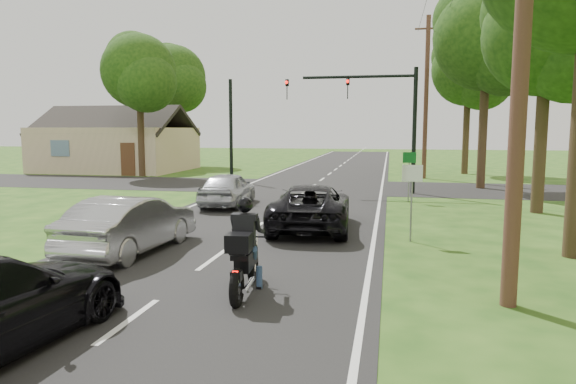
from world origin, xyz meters
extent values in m
plane|color=#204814|center=(0.00, 0.00, 0.00)|extent=(140.00, 140.00, 0.00)
cube|color=black|center=(0.00, 10.00, 0.01)|extent=(8.00, 100.00, 0.01)
cube|color=black|center=(0.00, 16.00, 0.01)|extent=(60.00, 7.00, 0.01)
torus|color=black|center=(1.40, -1.50, 0.33)|extent=(0.19, 0.66, 0.65)
torus|color=black|center=(1.51, -2.98, 0.33)|extent=(0.21, 0.72, 0.71)
cube|color=black|center=(1.45, -2.14, 0.63)|extent=(0.35, 0.96, 0.30)
sphere|color=black|center=(1.43, -1.90, 0.80)|extent=(0.34, 0.34, 0.34)
cube|color=black|center=(1.48, -2.49, 0.80)|extent=(0.38, 0.57, 0.10)
cube|color=#FF0C07|center=(1.52, -3.09, 0.64)|extent=(0.10, 0.04, 0.05)
cylinder|color=silver|center=(1.65, -2.67, 0.31)|extent=(0.15, 0.80, 0.09)
cylinder|color=black|center=(1.42, -1.70, 0.98)|extent=(0.61, 0.08, 0.04)
cube|color=black|center=(1.50, -2.78, 1.10)|extent=(0.46, 0.43, 0.32)
cube|color=black|center=(1.46, -2.29, 1.23)|extent=(0.41, 0.25, 0.59)
sphere|color=black|center=(1.46, -2.22, 1.69)|extent=(0.30, 0.30, 0.30)
cylinder|color=navy|center=(1.22, -1.98, 0.23)|extent=(0.13, 0.13, 0.44)
cylinder|color=navy|center=(1.65, -1.95, 0.23)|extent=(0.13, 0.13, 0.44)
imported|color=black|center=(1.72, 4.25, 0.71)|extent=(2.67, 5.16, 1.39)
imported|color=#A7A8AC|center=(-2.25, 0.31, 0.73)|extent=(1.78, 4.44, 1.43)
imported|color=#B0B3B9|center=(-2.32, 8.37, 0.70)|extent=(1.81, 4.12, 1.38)
cylinder|color=black|center=(5.20, 14.00, 3.00)|extent=(0.20, 0.20, 6.00)
cylinder|color=black|center=(2.50, 14.00, 5.60)|extent=(5.40, 0.14, 0.14)
imported|color=black|center=(2.00, 14.00, 5.05)|extent=(0.16, 0.36, 1.00)
imported|color=black|center=(-1.00, 14.00, 5.05)|extent=(0.16, 0.36, 1.00)
sphere|color=#FF0C07|center=(2.00, 13.82, 5.38)|extent=(0.16, 0.16, 0.16)
sphere|color=#FF0C07|center=(-1.00, 13.82, 5.38)|extent=(0.16, 0.16, 0.16)
cylinder|color=black|center=(-5.20, 18.00, 3.00)|extent=(0.20, 0.20, 6.00)
cylinder|color=brown|center=(6.20, -2.00, 5.00)|extent=(0.28, 0.28, 10.00)
cylinder|color=brown|center=(6.20, 22.00, 5.00)|extent=(0.28, 0.28, 10.00)
cube|color=brown|center=(6.20, 22.00, 9.20)|extent=(1.60, 0.10, 0.10)
cylinder|color=slate|center=(4.70, 3.00, 1.00)|extent=(0.05, 0.05, 2.00)
cube|color=silver|center=(4.70, 2.97, 1.90)|extent=(0.55, 0.04, 0.45)
cylinder|color=slate|center=(4.90, 11.00, 1.00)|extent=(0.05, 0.05, 2.00)
cube|color=#0C591E|center=(4.90, 10.97, 1.90)|extent=(0.55, 0.04, 0.45)
cylinder|color=#332316|center=(9.50, 9.00, 2.94)|extent=(0.44, 0.44, 5.88)
sphere|color=#15320D|center=(9.50, 9.00, 6.51)|extent=(4.50, 4.50, 4.50)
sphere|color=#15320D|center=(10.25, 8.40, 5.78)|extent=(3.60, 3.60, 3.60)
cylinder|color=#332316|center=(8.80, 17.00, 3.50)|extent=(0.44, 0.44, 7.00)
sphere|color=#15320D|center=(8.80, 17.00, 7.75)|extent=(5.40, 5.40, 5.40)
sphere|color=#15320D|center=(9.70, 16.28, 6.88)|extent=(4.32, 4.32, 4.32)
cylinder|color=#332316|center=(9.20, 26.00, 3.22)|extent=(0.44, 0.44, 6.44)
sphere|color=#15320D|center=(9.20, 26.00, 7.13)|extent=(4.95, 4.95, 4.95)
sphere|color=#15320D|center=(10.02, 25.34, 6.33)|extent=(3.96, 3.96, 3.96)
cylinder|color=#332316|center=(-12.00, 20.00, 3.08)|extent=(0.44, 0.44, 6.16)
sphere|color=#15320D|center=(-12.00, 20.00, 6.82)|extent=(4.80, 4.80, 4.80)
sphere|color=#15320D|center=(-11.20, 19.36, 6.05)|extent=(3.84, 3.84, 3.84)
cylinder|color=#332316|center=(-14.00, 30.00, 3.36)|extent=(0.44, 0.44, 6.72)
sphere|color=#15320D|center=(-14.00, 30.00, 7.44)|extent=(5.40, 5.40, 5.40)
sphere|color=#15320D|center=(-13.10, 29.28, 6.60)|extent=(4.32, 4.32, 4.32)
cube|color=tan|center=(-16.00, 24.00, 1.60)|extent=(10.00, 8.00, 3.20)
cube|color=black|center=(-16.00, 22.00, 3.70)|extent=(10.20, 4.00, 2.29)
cube|color=black|center=(-16.00, 26.00, 3.70)|extent=(10.20, 4.00, 2.29)
camera|label=1|loc=(4.09, -11.34, 3.10)|focal=32.00mm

